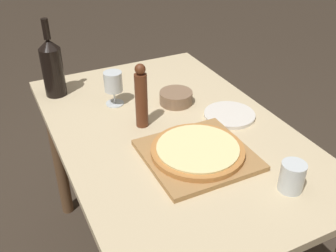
{
  "coord_description": "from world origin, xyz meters",
  "views": [
    {
      "loc": [
        -0.55,
        -1.1,
        1.57
      ],
      "look_at": [
        -0.04,
        -0.06,
        0.84
      ],
      "focal_mm": 42.0,
      "sensor_mm": 36.0,
      "label": 1
    }
  ],
  "objects_px": {
    "wine_bottle": "(52,67)",
    "pizza": "(197,150)",
    "pepper_mill": "(141,97)",
    "small_bowl": "(176,98)",
    "wine_glass": "(113,83)"
  },
  "relations": [
    {
      "from": "wine_bottle",
      "to": "pizza",
      "type": "bearing_deg",
      "value": -64.06
    },
    {
      "from": "wine_bottle",
      "to": "pepper_mill",
      "type": "height_order",
      "value": "wine_bottle"
    },
    {
      "from": "pepper_mill",
      "to": "pizza",
      "type": "bearing_deg",
      "value": -72.04
    },
    {
      "from": "pizza",
      "to": "wine_bottle",
      "type": "bearing_deg",
      "value": 115.94
    },
    {
      "from": "wine_bottle",
      "to": "small_bowl",
      "type": "distance_m",
      "value": 0.53
    },
    {
      "from": "wine_glass",
      "to": "small_bowl",
      "type": "xyz_separation_m",
      "value": [
        0.23,
        -0.1,
        -0.07
      ]
    },
    {
      "from": "wine_bottle",
      "to": "pepper_mill",
      "type": "relative_size",
      "value": 1.33
    },
    {
      "from": "pizza",
      "to": "pepper_mill",
      "type": "bearing_deg",
      "value": 107.96
    },
    {
      "from": "pizza",
      "to": "small_bowl",
      "type": "xyz_separation_m",
      "value": [
        0.11,
        0.36,
        -0.0
      ]
    },
    {
      "from": "pizza",
      "to": "small_bowl",
      "type": "relative_size",
      "value": 2.31
    },
    {
      "from": "small_bowl",
      "to": "wine_glass",
      "type": "bearing_deg",
      "value": 155.72
    },
    {
      "from": "wine_bottle",
      "to": "wine_glass",
      "type": "xyz_separation_m",
      "value": [
        0.2,
        -0.19,
        -0.03
      ]
    },
    {
      "from": "pizza",
      "to": "pepper_mill",
      "type": "height_order",
      "value": "pepper_mill"
    },
    {
      "from": "wine_bottle",
      "to": "wine_glass",
      "type": "distance_m",
      "value": 0.28
    },
    {
      "from": "pizza",
      "to": "pepper_mill",
      "type": "relative_size",
      "value": 1.25
    }
  ]
}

